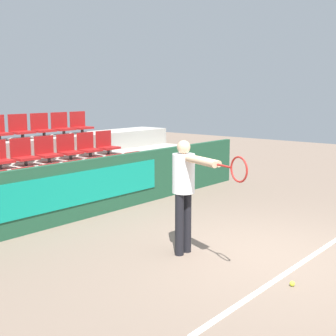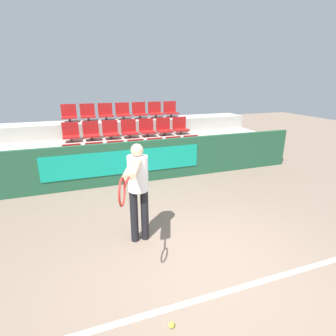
{
  "view_description": "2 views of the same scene",
  "coord_description": "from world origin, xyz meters",
  "px_view_note": "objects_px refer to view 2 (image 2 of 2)",
  "views": [
    {
      "loc": [
        -5.96,
        -3.07,
        2.37
      ],
      "look_at": [
        0.01,
        1.88,
        1.09
      ],
      "focal_mm": 50.0,
      "sensor_mm": 36.0,
      "label": 1
    },
    {
      "loc": [
        -1.56,
        -2.82,
        2.6
      ],
      "look_at": [
        0.07,
        1.79,
        0.95
      ],
      "focal_mm": 28.0,
      "sensor_mm": 36.0,
      "label": 2
    }
  ],
  "objects_px": {
    "stadium_chair_20": "(171,110)",
    "stadium_chair_11": "(147,129)",
    "stadium_chair_16": "(106,113)",
    "stadium_chair_6": "(192,146)",
    "stadium_chair_14": "(69,114)",
    "stadium_chair_15": "(88,114)",
    "stadium_chair_9": "(111,131)",
    "tennis_ball": "(172,325)",
    "stadium_chair_4": "(156,149)",
    "stadium_chair_1": "(95,155)",
    "stadium_chair_7": "(71,134)",
    "tennis_player": "(138,184)",
    "stadium_chair_3": "(137,151)",
    "stadium_chair_8": "(91,132)",
    "stadium_chair_17": "(123,112)",
    "stadium_chair_0": "(73,157)",
    "stadium_chair_12": "(164,128)",
    "stadium_chair_5": "(174,148)",
    "stadium_chair_10": "(129,130)",
    "stadium_chair_2": "(116,153)",
    "stadium_chair_19": "(155,111)",
    "stadium_chair_13": "(180,127)",
    "stadium_chair_18": "(139,112)"
  },
  "relations": [
    {
      "from": "stadium_chair_11",
      "to": "stadium_chair_17",
      "type": "bearing_deg",
      "value": 121.06
    },
    {
      "from": "stadium_chair_6",
      "to": "stadium_chair_14",
      "type": "height_order",
      "value": "stadium_chair_14"
    },
    {
      "from": "tennis_player",
      "to": "tennis_ball",
      "type": "height_order",
      "value": "tennis_player"
    },
    {
      "from": "stadium_chair_15",
      "to": "tennis_ball",
      "type": "bearing_deg",
      "value": -87.14
    },
    {
      "from": "stadium_chair_2",
      "to": "tennis_ball",
      "type": "bearing_deg",
      "value": -92.54
    },
    {
      "from": "stadium_chair_5",
      "to": "stadium_chair_19",
      "type": "distance_m",
      "value": 2.09
    },
    {
      "from": "stadium_chair_4",
      "to": "stadium_chair_15",
      "type": "xyz_separation_m",
      "value": [
        -1.72,
        1.9,
        0.87
      ]
    },
    {
      "from": "stadium_chair_8",
      "to": "tennis_ball",
      "type": "relative_size",
      "value": 8.34
    },
    {
      "from": "stadium_chair_1",
      "to": "stadium_chair_3",
      "type": "bearing_deg",
      "value": 0.0
    },
    {
      "from": "stadium_chair_3",
      "to": "stadium_chair_6",
      "type": "bearing_deg",
      "value": 0.0
    },
    {
      "from": "stadium_chair_11",
      "to": "stadium_chair_20",
      "type": "relative_size",
      "value": 1.0
    },
    {
      "from": "stadium_chair_12",
      "to": "stadium_chair_13",
      "type": "bearing_deg",
      "value": 0.0
    },
    {
      "from": "stadium_chair_8",
      "to": "stadium_chair_12",
      "type": "relative_size",
      "value": 1.0
    },
    {
      "from": "stadium_chair_2",
      "to": "stadium_chair_18",
      "type": "relative_size",
      "value": 1.0
    },
    {
      "from": "stadium_chair_2",
      "to": "stadium_chair_16",
      "type": "relative_size",
      "value": 1.0
    },
    {
      "from": "stadium_chair_17",
      "to": "tennis_ball",
      "type": "relative_size",
      "value": 8.34
    },
    {
      "from": "stadium_chair_1",
      "to": "stadium_chair_4",
      "type": "relative_size",
      "value": 1.0
    },
    {
      "from": "stadium_chair_0",
      "to": "stadium_chair_1",
      "type": "distance_m",
      "value": 0.57
    },
    {
      "from": "stadium_chair_16",
      "to": "stadium_chair_19",
      "type": "relative_size",
      "value": 1.0
    },
    {
      "from": "stadium_chair_15",
      "to": "stadium_chair_16",
      "type": "relative_size",
      "value": 1.0
    },
    {
      "from": "stadium_chair_20",
      "to": "stadium_chair_11",
      "type": "bearing_deg",
      "value": -140.31
    },
    {
      "from": "stadium_chair_8",
      "to": "stadium_chair_17",
      "type": "xyz_separation_m",
      "value": [
        1.15,
        0.95,
        0.44
      ]
    },
    {
      "from": "stadium_chair_16",
      "to": "stadium_chair_18",
      "type": "distance_m",
      "value": 1.15
    },
    {
      "from": "stadium_chair_12",
      "to": "stadium_chair_7",
      "type": "bearing_deg",
      "value": 180.0
    },
    {
      "from": "stadium_chair_0",
      "to": "stadium_chair_12",
      "type": "relative_size",
      "value": 1.0
    },
    {
      "from": "stadium_chair_0",
      "to": "stadium_chair_8",
      "type": "distance_m",
      "value": 1.19
    },
    {
      "from": "tennis_ball",
      "to": "stadium_chair_14",
      "type": "bearing_deg",
      "value": 97.54
    },
    {
      "from": "stadium_chair_0",
      "to": "stadium_chair_20",
      "type": "height_order",
      "value": "stadium_chair_20"
    },
    {
      "from": "stadium_chair_5",
      "to": "stadium_chair_13",
      "type": "relative_size",
      "value": 1.0
    },
    {
      "from": "stadium_chair_16",
      "to": "stadium_chair_20",
      "type": "height_order",
      "value": "same"
    },
    {
      "from": "stadium_chair_9",
      "to": "stadium_chair_10",
      "type": "height_order",
      "value": "same"
    },
    {
      "from": "stadium_chair_4",
      "to": "stadium_chair_10",
      "type": "distance_m",
      "value": 1.19
    },
    {
      "from": "stadium_chair_6",
      "to": "stadium_chair_11",
      "type": "relative_size",
      "value": 1.0
    },
    {
      "from": "stadium_chair_5",
      "to": "stadium_chair_6",
      "type": "xyz_separation_m",
      "value": [
        0.57,
        0.0,
        0.0
      ]
    },
    {
      "from": "stadium_chair_6",
      "to": "stadium_chair_11",
      "type": "bearing_deg",
      "value": 140.31
    },
    {
      "from": "stadium_chair_9",
      "to": "tennis_ball",
      "type": "distance_m",
      "value": 6.11
    },
    {
      "from": "stadium_chair_6",
      "to": "stadium_chair_17",
      "type": "bearing_deg",
      "value": 132.1
    },
    {
      "from": "stadium_chair_11",
      "to": "stadium_chair_8",
      "type": "bearing_deg",
      "value": 180.0
    },
    {
      "from": "stadium_chair_11",
      "to": "stadium_chair_20",
      "type": "height_order",
      "value": "stadium_chair_20"
    },
    {
      "from": "stadium_chair_10",
      "to": "stadium_chair_12",
      "type": "bearing_deg",
      "value": 0.0
    },
    {
      "from": "stadium_chair_7",
      "to": "stadium_chair_20",
      "type": "distance_m",
      "value": 3.59
    },
    {
      "from": "stadium_chair_8",
      "to": "stadium_chair_20",
      "type": "distance_m",
      "value": 3.05
    },
    {
      "from": "stadium_chair_7",
      "to": "tennis_player",
      "type": "xyz_separation_m",
      "value": [
        0.97,
        -4.32,
        -0.06
      ]
    },
    {
      "from": "stadium_chair_2",
      "to": "stadium_chair_20",
      "type": "relative_size",
      "value": 1.0
    },
    {
      "from": "stadium_chair_13",
      "to": "tennis_player",
      "type": "height_order",
      "value": "tennis_player"
    },
    {
      "from": "stadium_chair_1",
      "to": "stadium_chair_16",
      "type": "bearing_deg",
      "value": 73.24
    },
    {
      "from": "tennis_player",
      "to": "stadium_chair_12",
      "type": "bearing_deg",
      "value": 86.91
    },
    {
      "from": "stadium_chair_1",
      "to": "stadium_chair_17",
      "type": "relative_size",
      "value": 1.0
    },
    {
      "from": "stadium_chair_11",
      "to": "stadium_chair_19",
      "type": "xyz_separation_m",
      "value": [
        0.57,
        0.95,
        0.44
      ]
    },
    {
      "from": "stadium_chair_1",
      "to": "stadium_chair_18",
      "type": "xyz_separation_m",
      "value": [
        1.72,
        1.9,
        0.87
      ]
    }
  ]
}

